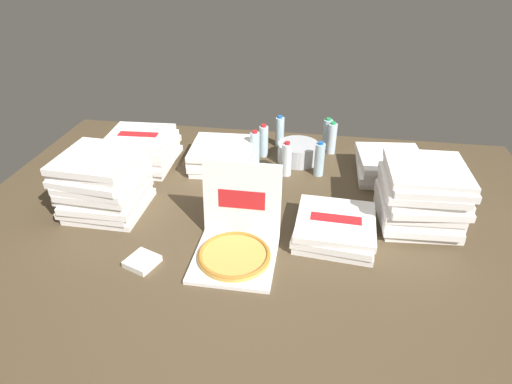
{
  "coord_description": "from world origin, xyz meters",
  "views": [
    {
      "loc": [
        0.28,
        -1.8,
        1.34
      ],
      "look_at": [
        -0.02,
        0.1,
        0.14
      ],
      "focal_mm": 30.12,
      "sensor_mm": 36.0,
      "label": 1
    }
  ],
  "objects_px": {
    "water_bottle_0": "(287,159)",
    "water_bottle_5": "(327,134)",
    "water_bottle_1": "(319,159)",
    "pizza_stack_center_near": "(104,183)",
    "pizza_stack_left_mid": "(335,228)",
    "water_bottle_3": "(264,141)",
    "pizza_stack_right_near": "(421,196)",
    "water_bottle_2": "(255,147)",
    "water_bottle_4": "(332,138)",
    "pizza_stack_right_mid": "(222,155)",
    "napkin_pile": "(142,262)",
    "open_pizza_box": "(236,242)",
    "ice_bucket": "(298,152)",
    "water_bottle_6": "(280,132)",
    "pizza_stack_right_far": "(390,166)",
    "pizza_stack_left_far": "(142,150)"
  },
  "relations": [
    {
      "from": "water_bottle_0",
      "to": "water_bottle_5",
      "type": "bearing_deg",
      "value": 60.01
    },
    {
      "from": "water_bottle_1",
      "to": "pizza_stack_center_near",
      "type": "bearing_deg",
      "value": -153.22
    },
    {
      "from": "pizza_stack_left_mid",
      "to": "water_bottle_3",
      "type": "distance_m",
      "value": 0.97
    },
    {
      "from": "pizza_stack_right_near",
      "to": "water_bottle_1",
      "type": "bearing_deg",
      "value": 140.33
    },
    {
      "from": "water_bottle_2",
      "to": "water_bottle_4",
      "type": "bearing_deg",
      "value": 24.08
    },
    {
      "from": "pizza_stack_right_mid",
      "to": "napkin_pile",
      "type": "relative_size",
      "value": 3.29
    },
    {
      "from": "napkin_pile",
      "to": "open_pizza_box",
      "type": "bearing_deg",
      "value": 19.12
    },
    {
      "from": "water_bottle_3",
      "to": "napkin_pile",
      "type": "height_order",
      "value": "water_bottle_3"
    },
    {
      "from": "ice_bucket",
      "to": "water_bottle_6",
      "type": "bearing_deg",
      "value": 124.95
    },
    {
      "from": "open_pizza_box",
      "to": "water_bottle_5",
      "type": "xyz_separation_m",
      "value": [
        0.4,
        1.22,
        0.04
      ]
    },
    {
      "from": "ice_bucket",
      "to": "napkin_pile",
      "type": "bearing_deg",
      "value": -118.98
    },
    {
      "from": "open_pizza_box",
      "to": "pizza_stack_right_far",
      "type": "distance_m",
      "value": 1.18
    },
    {
      "from": "water_bottle_0",
      "to": "water_bottle_3",
      "type": "bearing_deg",
      "value": 126.6
    },
    {
      "from": "pizza_stack_center_near",
      "to": "water_bottle_3",
      "type": "xyz_separation_m",
      "value": [
        0.75,
        0.78,
        -0.06
      ]
    },
    {
      "from": "pizza_stack_left_mid",
      "to": "pizza_stack_left_far",
      "type": "relative_size",
      "value": 1.01
    },
    {
      "from": "pizza_stack_center_near",
      "to": "ice_bucket",
      "type": "distance_m",
      "value": 1.24
    },
    {
      "from": "water_bottle_6",
      "to": "napkin_pile",
      "type": "xyz_separation_m",
      "value": [
        -0.49,
        -1.35,
        -0.09
      ]
    },
    {
      "from": "open_pizza_box",
      "to": "pizza_stack_left_far",
      "type": "xyz_separation_m",
      "value": [
        -0.77,
        0.78,
        0.04
      ]
    },
    {
      "from": "pizza_stack_center_near",
      "to": "water_bottle_2",
      "type": "bearing_deg",
      "value": 43.48
    },
    {
      "from": "water_bottle_3",
      "to": "napkin_pile",
      "type": "bearing_deg",
      "value": -108.58
    },
    {
      "from": "pizza_stack_right_mid",
      "to": "water_bottle_6",
      "type": "relative_size",
      "value": 1.9
    },
    {
      "from": "water_bottle_1",
      "to": "water_bottle_4",
      "type": "height_order",
      "value": "same"
    },
    {
      "from": "pizza_stack_left_far",
      "to": "water_bottle_2",
      "type": "height_order",
      "value": "water_bottle_2"
    },
    {
      "from": "pizza_stack_left_far",
      "to": "water_bottle_3",
      "type": "relative_size",
      "value": 1.86
    },
    {
      "from": "pizza_stack_right_far",
      "to": "pizza_stack_right_mid",
      "type": "bearing_deg",
      "value": -178.83
    },
    {
      "from": "open_pizza_box",
      "to": "pizza_stack_left_mid",
      "type": "height_order",
      "value": "open_pizza_box"
    },
    {
      "from": "pizza_stack_left_far",
      "to": "pizza_stack_right_far",
      "type": "bearing_deg",
      "value": 3.63
    },
    {
      "from": "pizza_stack_right_mid",
      "to": "pizza_stack_left_far",
      "type": "bearing_deg",
      "value": -171.31
    },
    {
      "from": "water_bottle_3",
      "to": "water_bottle_5",
      "type": "distance_m",
      "value": 0.46
    },
    {
      "from": "pizza_stack_left_far",
      "to": "water_bottle_5",
      "type": "xyz_separation_m",
      "value": [
        1.17,
        0.44,
        -0.0
      ]
    },
    {
      "from": "pizza_stack_right_near",
      "to": "pizza_stack_left_far",
      "type": "xyz_separation_m",
      "value": [
        -1.65,
        0.38,
        -0.05
      ]
    },
    {
      "from": "water_bottle_6",
      "to": "pizza_stack_left_far",
      "type": "bearing_deg",
      "value": -152.8
    },
    {
      "from": "pizza_stack_right_far",
      "to": "water_bottle_6",
      "type": "distance_m",
      "value": 0.8
    },
    {
      "from": "pizza_stack_right_far",
      "to": "water_bottle_0",
      "type": "relative_size",
      "value": 1.88
    },
    {
      "from": "pizza_stack_left_far",
      "to": "water_bottle_6",
      "type": "height_order",
      "value": "water_bottle_6"
    },
    {
      "from": "water_bottle_2",
      "to": "pizza_stack_right_near",
      "type": "bearing_deg",
      "value": -29.64
    },
    {
      "from": "pizza_stack_right_mid",
      "to": "water_bottle_5",
      "type": "distance_m",
      "value": 0.76
    },
    {
      "from": "pizza_stack_left_far",
      "to": "pizza_stack_left_mid",
      "type": "bearing_deg",
      "value": -24.97
    },
    {
      "from": "pizza_stack_left_mid",
      "to": "water_bottle_0",
      "type": "bearing_deg",
      "value": 116.9
    },
    {
      "from": "pizza_stack_right_far",
      "to": "water_bottle_6",
      "type": "relative_size",
      "value": 1.88
    },
    {
      "from": "pizza_stack_right_near",
      "to": "pizza_stack_right_far",
      "type": "bearing_deg",
      "value": 100.55
    },
    {
      "from": "water_bottle_6",
      "to": "water_bottle_1",
      "type": "bearing_deg",
      "value": -52.63
    },
    {
      "from": "water_bottle_1",
      "to": "napkin_pile",
      "type": "relative_size",
      "value": 1.73
    },
    {
      "from": "water_bottle_6",
      "to": "napkin_pile",
      "type": "relative_size",
      "value": 1.73
    },
    {
      "from": "open_pizza_box",
      "to": "water_bottle_5",
      "type": "bearing_deg",
      "value": 71.78
    },
    {
      "from": "pizza_stack_left_far",
      "to": "water_bottle_1",
      "type": "relative_size",
      "value": 1.86
    },
    {
      "from": "water_bottle_4",
      "to": "water_bottle_6",
      "type": "xyz_separation_m",
      "value": [
        -0.36,
        0.05,
        0.0
      ]
    },
    {
      "from": "pizza_stack_center_near",
      "to": "pizza_stack_left_mid",
      "type": "bearing_deg",
      "value": -2.63
    },
    {
      "from": "pizza_stack_right_far",
      "to": "water_bottle_1",
      "type": "distance_m",
      "value": 0.44
    },
    {
      "from": "pizza_stack_left_mid",
      "to": "pizza_stack_right_near",
      "type": "height_order",
      "value": "pizza_stack_right_near"
    }
  ]
}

